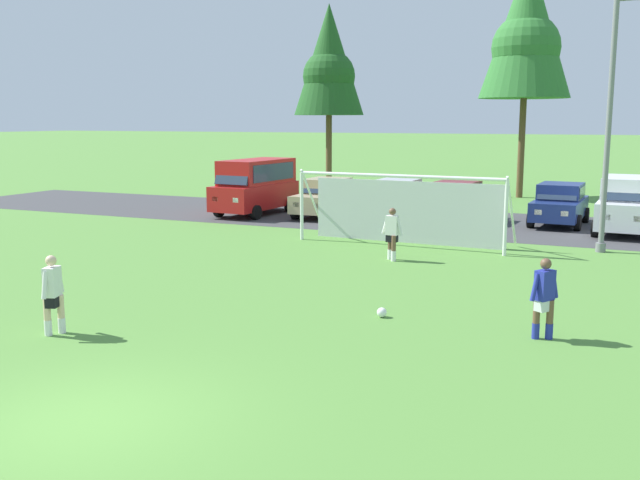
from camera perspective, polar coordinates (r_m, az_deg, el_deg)
ground_plane at (r=24.10m, az=6.15°, el=-0.85°), size 400.00×400.00×0.00m
parking_lot_strip at (r=31.04m, az=10.24°, el=1.39°), size 52.00×8.40×0.01m
soccer_ball at (r=16.01m, az=4.94°, el=-5.76°), size 0.22×0.22×0.22m
soccer_goal at (r=25.32m, az=6.75°, el=2.60°), size 7.48×2.21×2.57m
player_striker_near at (r=15.52m, az=-20.45°, el=-4.11°), size 0.35×0.75×1.64m
player_midfield_center at (r=14.92m, az=17.38°, el=-4.48°), size 0.52×0.63×1.64m
player_defender_far at (r=22.30m, az=5.75°, el=0.46°), size 0.73×0.36×1.64m
parked_car_slot_far_left at (r=33.19m, az=-5.13°, el=4.36°), size 2.43×4.92×2.52m
parked_car_slot_left at (r=32.26m, az=0.49°, el=3.41°), size 2.06×4.21×1.72m
parked_car_slot_center_left at (r=31.81m, az=6.05°, el=3.27°), size 2.11×4.24×1.72m
parked_car_slot_center at (r=31.20m, az=10.70°, el=3.04°), size 2.28×4.32×1.72m
parked_car_slot_center_right at (r=31.29m, az=18.52°, el=2.73°), size 2.20×4.29×1.72m
parked_car_slot_right at (r=29.91m, az=23.20°, el=2.61°), size 2.30×4.68×2.16m
tree_left_edge at (r=43.41m, az=0.72°, el=13.84°), size 4.13×4.13×11.01m
tree_mid_left at (r=41.99m, az=16.11°, el=15.66°), size 4.94×4.94×13.16m
street_lamp at (r=25.11m, az=22.35°, el=8.56°), size 2.00×0.32×8.12m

